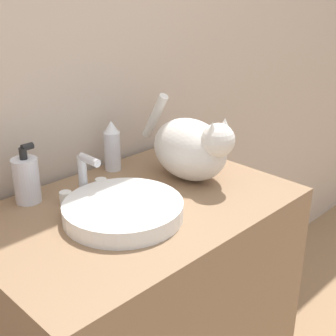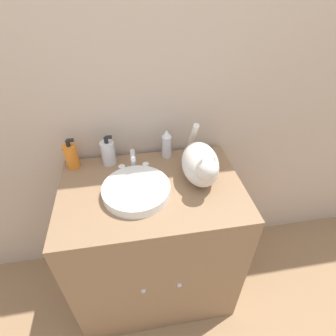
# 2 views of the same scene
# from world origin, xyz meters

# --- Properties ---
(ground_plane) EXTENTS (8.00, 8.00, 0.00)m
(ground_plane) POSITION_xyz_m (0.00, 0.00, 0.00)
(ground_plane) COLOR #997551
(wall_back) EXTENTS (6.00, 0.05, 2.50)m
(wall_back) POSITION_xyz_m (0.00, 0.60, 1.25)
(wall_back) COLOR #C6B29E
(wall_back) RESTS_ON ground_plane
(vanity_cabinet) EXTENTS (0.84, 0.57, 0.83)m
(vanity_cabinet) POSITION_xyz_m (0.00, 0.28, 0.41)
(vanity_cabinet) COLOR #8C6B4C
(vanity_cabinet) RESTS_ON ground_plane
(sink_basin) EXTENTS (0.30, 0.30, 0.04)m
(sink_basin) POSITION_xyz_m (-0.07, 0.25, 0.85)
(sink_basin) COLOR white
(sink_basin) RESTS_ON vanity_cabinet
(faucet) EXTENTS (0.15, 0.09, 0.13)m
(faucet) POSITION_xyz_m (-0.07, 0.41, 0.88)
(faucet) COLOR silver
(faucet) RESTS_ON vanity_cabinet
(cat) EXTENTS (0.17, 0.35, 0.24)m
(cat) POSITION_xyz_m (0.23, 0.29, 0.93)
(cat) COLOR silver
(cat) RESTS_ON vanity_cabinet
(soap_bottle) EXTENTS (0.06, 0.06, 0.16)m
(soap_bottle) POSITION_xyz_m (-0.36, 0.50, 0.89)
(soap_bottle) COLOR orange
(soap_bottle) RESTS_ON vanity_cabinet
(spray_bottle) EXTENTS (0.05, 0.05, 0.16)m
(spray_bottle) POSITION_xyz_m (0.11, 0.51, 0.90)
(spray_bottle) COLOR silver
(spray_bottle) RESTS_ON vanity_cabinet
(lotion_bottle) EXTENTS (0.07, 0.07, 0.16)m
(lotion_bottle) POSITION_xyz_m (-0.19, 0.50, 0.89)
(lotion_bottle) COLOR silver
(lotion_bottle) RESTS_ON vanity_cabinet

